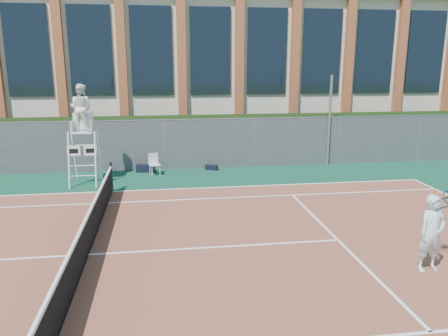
{
  "coord_description": "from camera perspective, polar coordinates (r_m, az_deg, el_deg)",
  "views": [
    {
      "loc": [
        1.89,
        -10.24,
        4.56
      ],
      "look_at": [
        3.79,
        3.0,
        1.37
      ],
      "focal_mm": 35.0,
      "sensor_mm": 36.0,
      "label": 1
    }
  ],
  "objects": [
    {
      "name": "ground",
      "position": [
        11.36,
        -17.33,
        -10.89
      ],
      "size": [
        120.0,
        120.0,
        0.0
      ],
      "primitive_type": "plane",
      "color": "#233814"
    },
    {
      "name": "apron",
      "position": [
        12.27,
        -16.61,
        -8.97
      ],
      "size": [
        36.0,
        20.0,
        0.01
      ],
      "primitive_type": "cube",
      "color": "#0D3D2C",
      "rests_on": "ground"
    },
    {
      "name": "tennis_court",
      "position": [
        11.35,
        -17.33,
        -10.8
      ],
      "size": [
        23.77,
        10.97,
        0.02
      ],
      "primitive_type": "cube",
      "color": "brown",
      "rests_on": "apron"
    },
    {
      "name": "tennis_net",
      "position": [
        11.16,
        -17.52,
        -8.37
      ],
      "size": [
        0.1,
        11.3,
        1.1
      ],
      "color": "black",
      "rests_on": "ground"
    },
    {
      "name": "fence",
      "position": [
        19.44,
        -13.61,
        2.78
      ],
      "size": [
        40.0,
        0.06,
        2.2
      ],
      "primitive_type": null,
      "color": "#595E60",
      "rests_on": "ground"
    },
    {
      "name": "hedge",
      "position": [
        20.62,
        -13.31,
        3.38
      ],
      "size": [
        40.0,
        1.4,
        2.2
      ],
      "primitive_type": "cube",
      "color": "black",
      "rests_on": "ground"
    },
    {
      "name": "building",
      "position": [
        28.25,
        -12.26,
        12.27
      ],
      "size": [
        45.0,
        10.6,
        8.22
      ],
      "color": "beige",
      "rests_on": "ground"
    },
    {
      "name": "steel_pole",
      "position": [
        20.54,
        13.6,
        6.01
      ],
      "size": [
        0.12,
        0.12,
        4.1
      ],
      "primitive_type": "cylinder",
      "color": "#9EA0A5",
      "rests_on": "ground"
    },
    {
      "name": "umpire_chair",
      "position": [
        17.64,
        -18.14,
        7.16
      ],
      "size": [
        1.09,
        1.67,
        3.89
      ],
      "color": "white",
      "rests_on": "ground"
    },
    {
      "name": "plastic_chair",
      "position": [
        18.59,
        -9.13,
        0.75
      ],
      "size": [
        0.52,
        0.52,
        0.9
      ],
      "color": "silver",
      "rests_on": "apron"
    },
    {
      "name": "sports_bag_near",
      "position": [
        19.17,
        -10.21,
        -0.03
      ],
      "size": [
        0.81,
        0.42,
        0.33
      ],
      "primitive_type": "cube",
      "rotation": [
        0.0,
        0.0,
        -0.15
      ],
      "color": "black",
      "rests_on": "apron"
    },
    {
      "name": "sports_bag_far",
      "position": [
        19.28,
        -1.65,
        0.08
      ],
      "size": [
        0.58,
        0.42,
        0.21
      ],
      "primitive_type": "cube",
      "rotation": [
        0.0,
        0.0,
        -0.4
      ],
      "color": "black",
      "rests_on": "apron"
    },
    {
      "name": "tennis_player",
      "position": [
        10.81,
        25.51,
        -7.67
      ],
      "size": [
        1.0,
        0.69,
        1.77
      ],
      "color": "silver",
      "rests_on": "tennis_court"
    }
  ]
}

